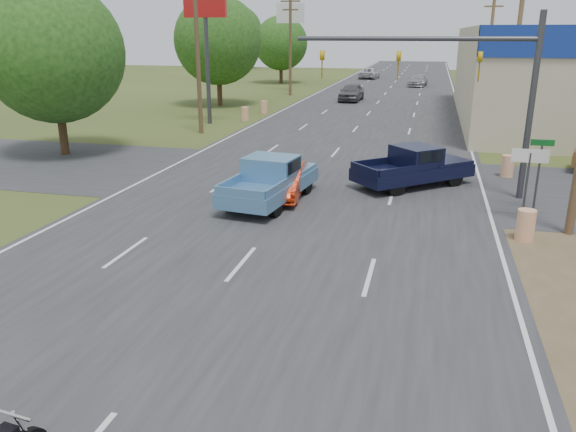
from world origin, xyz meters
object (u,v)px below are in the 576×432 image
(red_convertible, at_px, (286,181))
(distant_car_silver, at_px, (418,80))
(navy_pickup, at_px, (416,166))
(distant_car_white, at_px, (370,73))
(blue_pickup, at_px, (271,179))
(distant_car_grey, at_px, (351,92))

(red_convertible, distance_m, distant_car_silver, 50.96)
(red_convertible, xyz_separation_m, navy_pickup, (4.92, 2.94, 0.21))
(red_convertible, relative_size, distant_car_white, 0.75)
(distant_car_silver, bearing_deg, blue_pickup, -88.61)
(blue_pickup, distance_m, navy_pickup, 6.45)
(blue_pickup, height_order, distant_car_white, blue_pickup)
(red_convertible, bearing_deg, distant_car_silver, 81.67)
(red_convertible, relative_size, distant_car_silver, 0.80)
(distant_car_white, bearing_deg, blue_pickup, 96.98)
(navy_pickup, bearing_deg, red_convertible, -101.35)
(blue_pickup, xyz_separation_m, distant_car_silver, (3.93, 51.61, -0.18))
(navy_pickup, distance_m, distant_car_white, 59.00)
(distant_car_silver, xyz_separation_m, distant_car_white, (-7.01, 10.52, 0.01))
(navy_pickup, bearing_deg, blue_pickup, -97.03)
(distant_car_grey, bearing_deg, blue_pickup, -84.78)
(red_convertible, xyz_separation_m, distant_car_grey, (-2.10, 33.38, 0.17))
(red_convertible, distance_m, blue_pickup, 0.89)
(distant_car_white, bearing_deg, red_convertible, 97.35)
(blue_pickup, xyz_separation_m, distant_car_white, (-3.08, 62.13, -0.17))
(blue_pickup, relative_size, navy_pickup, 1.08)
(red_convertible, height_order, navy_pickup, navy_pickup)
(red_convertible, height_order, distant_car_white, distant_car_white)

